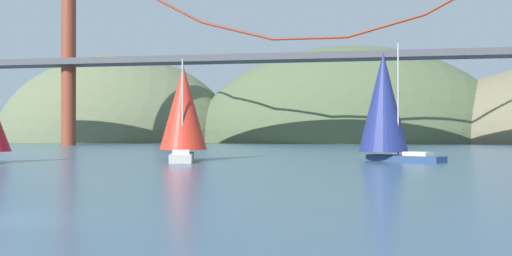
# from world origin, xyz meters

# --- Properties ---
(headland_center) EXTENTS (75.78, 44.00, 46.32)m
(headland_center) POSITION_xyz_m (5.00, 135.00, 0.00)
(headland_center) COLOR #4C5B3D
(headland_center) RESTS_ON ground_plane
(headland_left) EXTENTS (63.26, 44.00, 44.46)m
(headland_left) POSITION_xyz_m (-55.00, 135.00, 0.00)
(headland_left) COLOR #5B6647
(headland_left) RESTS_ON ground_plane
(suspension_bridge) EXTENTS (129.89, 6.00, 40.96)m
(suspension_bridge) POSITION_xyz_m (0.00, 95.00, 17.97)
(suspension_bridge) COLOR brown
(suspension_bridge) RESTS_ON ground_plane
(sailboat_navy_sail) EXTENTS (8.83, 7.53, 11.04)m
(sailboat_navy_sail) POSITION_xyz_m (12.81, 43.06, 5.41)
(sailboat_navy_sail) COLOR navy
(sailboat_navy_sail) RESTS_ON ground_plane
(sailboat_scarlet_sail) EXTENTS (5.56, 8.65, 9.57)m
(sailboat_scarlet_sail) POSITION_xyz_m (-6.11, 39.84, 4.81)
(sailboat_scarlet_sail) COLOR #B7B2A8
(sailboat_scarlet_sail) RESTS_ON ground_plane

